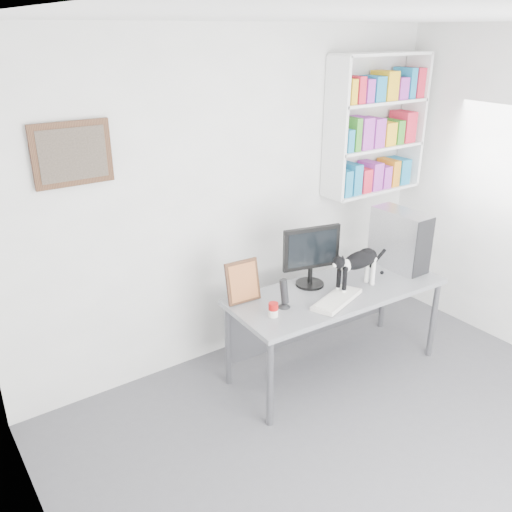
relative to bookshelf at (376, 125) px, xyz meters
name	(u,v)px	position (x,y,z in m)	size (l,w,h in m)	color
room	(440,289)	(-1.40, -1.85, -0.50)	(4.01, 4.01, 2.70)	#4B4B4F
bookshelf	(376,125)	(0.00, 0.00, 0.00)	(1.03, 0.28, 1.24)	white
wall_art	(72,154)	(-2.70, 0.12, 0.05)	(0.52, 0.04, 0.42)	#4C3018
desk	(335,330)	(-0.99, -0.65, -1.48)	(1.78, 0.69, 0.74)	gray
monitor	(311,256)	(-1.12, -0.46, -0.85)	(0.48, 0.23, 0.51)	black
keyboard	(337,299)	(-1.14, -0.80, -1.09)	(0.48, 0.18, 0.04)	silver
pc_tower	(400,239)	(-0.26, -0.61, -0.86)	(0.22, 0.50, 0.50)	silver
speaker	(284,293)	(-1.52, -0.64, -0.99)	(0.10, 0.10, 0.23)	black
leaning_print	(243,281)	(-1.71, -0.38, -0.94)	(0.27, 0.11, 0.33)	#4C3018
soup_can	(273,310)	(-1.67, -0.70, -1.05)	(0.07, 0.07, 0.11)	#A90E0E
cat	(358,270)	(-0.85, -0.72, -0.94)	(0.53, 0.14, 0.33)	black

